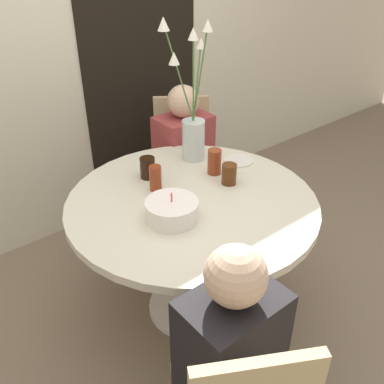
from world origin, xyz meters
TOP-DOWN VIEW (x-y plane):
  - ground_plane at (0.00, 0.00)m, footprint 16.00×16.00m
  - wall_back at (0.00, 1.18)m, footprint 8.00×0.05m
  - doorway_panel at (0.49, 1.15)m, footprint 0.90×0.01m
  - dining_table at (0.00, 0.00)m, footprint 1.22×1.22m
  - chair_left_flank at (0.54, 0.77)m, footprint 0.56×0.56m
  - birthday_cake at (-0.17, -0.07)m, footprint 0.24×0.24m
  - flower_vase at (0.27, 0.33)m, footprint 0.30×0.18m
  - side_plate at (0.45, 0.14)m, footprint 0.16×0.16m
  - drink_glass_0 at (0.24, 0.00)m, footprint 0.08×0.08m
  - drink_glass_1 at (0.26, 0.13)m, footprint 0.07×0.07m
  - drink_glass_2 at (-0.09, 0.18)m, footprint 0.06×0.06m
  - drink_glass_3 at (-0.04, 0.31)m, footprint 0.08×0.08m
  - person_woman at (0.45, 0.64)m, footprint 0.34×0.24m
  - person_boy at (-0.38, -0.68)m, footprint 0.34×0.24m

SIDE VIEW (x-z plane):
  - ground_plane at x=0.00m, z-range 0.00..0.00m
  - person_woman at x=0.45m, z-range -0.03..1.01m
  - person_boy at x=-0.38m, z-range -0.03..1.01m
  - chair_left_flank at x=0.54m, z-range 0.05..0.94m
  - dining_table at x=0.00m, z-range 0.23..0.97m
  - side_plate at x=0.45m, z-range 0.73..0.74m
  - birthday_cake at x=-0.17m, z-range 0.71..0.85m
  - drink_glass_0 at x=0.24m, z-range 0.73..0.84m
  - drink_glass_3 at x=-0.04m, z-range 0.73..0.84m
  - drink_glass_2 at x=-0.09m, z-range 0.73..0.86m
  - drink_glass_1 at x=0.26m, z-range 0.73..0.87m
  - flower_vase at x=0.27m, z-range 0.58..1.35m
  - doorway_panel at x=0.49m, z-range 0.00..2.05m
  - wall_back at x=0.00m, z-range 0.00..2.60m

